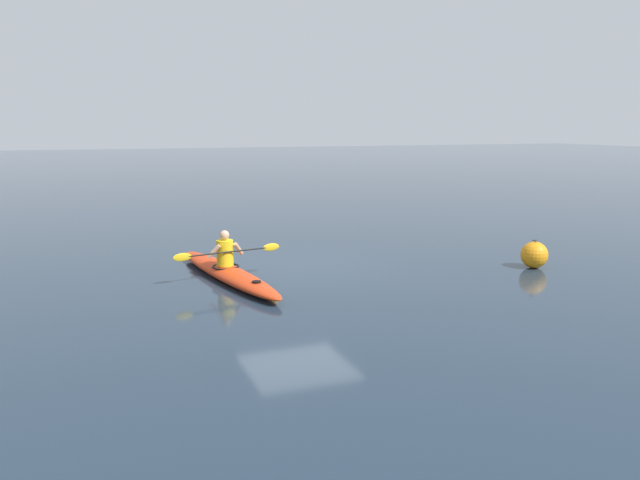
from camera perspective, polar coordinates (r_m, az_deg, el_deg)
ground_plane at (r=14.47m, az=-2.12°, el=-2.50°), size 160.00×160.00×0.00m
kayak at (r=13.43m, az=-8.66°, el=-3.01°), size 1.52×5.06×0.29m
kayaker at (r=13.38m, az=-8.81°, el=-1.01°), size 2.40×0.61×0.78m
mooring_buoy_red_near at (r=15.13m, az=19.31°, el=-1.31°), size 0.62×0.62×0.67m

